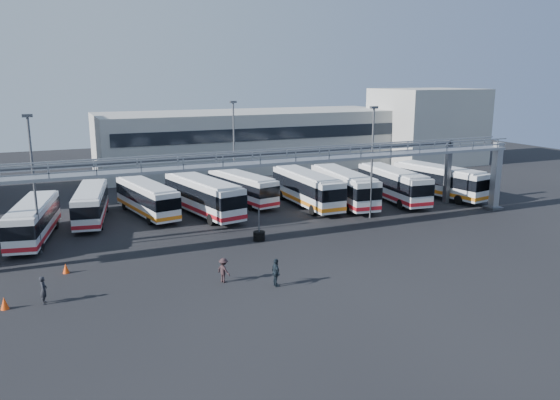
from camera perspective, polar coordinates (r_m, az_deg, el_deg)
name	(u,v)px	position (r m, az deg, el deg)	size (l,w,h in m)	color
ground	(282,257)	(39.72, 0.24, -5.97)	(140.00, 140.00, 0.00)	black
gantry	(252,170)	(43.65, -2.89, 3.19)	(51.40, 5.15, 7.10)	#989BA1
warehouse	(251,140)	(77.83, -3.08, 6.30)	(42.00, 14.00, 8.00)	#9E9E99
building_right	(427,126)	(85.42, 15.09, 7.47)	(14.00, 12.00, 11.00)	#B2B2AD
light_pole_left	(33,177)	(42.94, -24.36, 2.19)	(0.70, 0.35, 10.21)	#4C4F54
light_pole_mid	(372,156)	(50.05, 9.61, 4.52)	(0.70, 0.35, 10.21)	#4C4F54
light_pole_back	(234,143)	(59.98, -4.84, 6.00)	(0.70, 0.35, 10.21)	#4C4F54
bus_1	(33,219)	(47.40, -24.37, -1.86)	(4.32, 10.50, 3.11)	silver
bus_2	(91,203)	(51.75, -19.15, -0.30)	(4.06, 10.31, 3.05)	silver
bus_3	(147,197)	(52.43, -13.75, 0.26)	(4.25, 10.56, 3.13)	silver
bus_4	(203,195)	(51.56, -8.01, 0.51)	(4.85, 11.72, 3.47)	silver
bus_5	(242,187)	(56.13, -4.01, 1.40)	(4.41, 10.48, 3.10)	silver
bus_6	(307,188)	(54.64, 2.83, 1.29)	(2.63, 11.30, 3.43)	silver
bus_7	(343,186)	(55.60, 6.65, 1.43)	(3.69, 11.56, 3.45)	silver
bus_8	(393,184)	(58.11, 11.73, 1.70)	(3.51, 11.25, 3.36)	silver
bus_9	(439,180)	(61.23, 16.31, 2.01)	(4.60, 11.39, 3.37)	silver
pedestrian_a	(44,290)	(34.46, -23.47, -8.63)	(0.60, 0.39, 1.64)	black
pedestrian_c	(224,270)	(34.99, -5.91, -7.31)	(1.02, 0.59, 1.59)	#2F1F22
pedestrian_d	(276,273)	(34.12, -0.43, -7.59)	(1.05, 0.44, 1.79)	black
cone_left	(4,303)	(34.76, -26.85, -9.60)	(0.45, 0.45, 0.72)	#F3460D
cone_right	(66,268)	(39.17, -21.48, -6.65)	(0.43, 0.43, 0.68)	#F3460D
tire_stack	(259,235)	(43.53, -2.20, -3.67)	(0.93, 0.93, 2.65)	black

